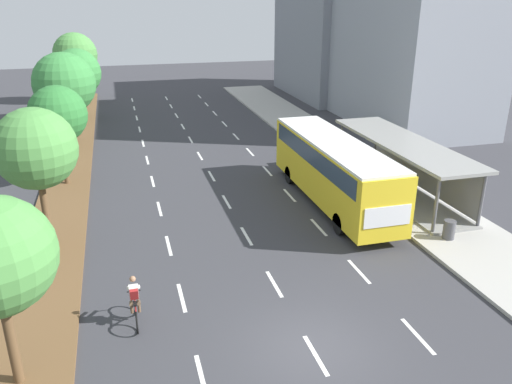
{
  "coord_description": "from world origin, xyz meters",
  "views": [
    {
      "loc": [
        -5.09,
        -11.98,
        10.23
      ],
      "look_at": [
        1.06,
        10.33,
        1.2
      ],
      "focal_mm": 35.77,
      "sensor_mm": 36.0,
      "label": 1
    }
  ],
  "objects_px": {
    "median_tree_second": "(35,149)",
    "trash_bin": "(449,230)",
    "bus_shelter": "(406,161)",
    "median_tree_farthest": "(75,55)",
    "median_tree_fourth": "(64,84)",
    "median_tree_fifth": "(77,73)",
    "bus": "(333,166)",
    "median_tree_third": "(58,115)",
    "cyclist": "(135,302)"
  },
  "relations": [
    {
      "from": "bus_shelter",
      "to": "bus",
      "type": "distance_m",
      "value": 4.29
    },
    {
      "from": "median_tree_farthest",
      "to": "trash_bin",
      "type": "xyz_separation_m",
      "value": [
        16.98,
        -36.77,
        -4.09
      ]
    },
    {
      "from": "median_tree_second",
      "to": "median_tree_fifth",
      "type": "height_order",
      "value": "median_tree_second"
    },
    {
      "from": "bus_shelter",
      "to": "cyclist",
      "type": "distance_m",
      "value": 16.79
    },
    {
      "from": "median_tree_second",
      "to": "median_tree_fifth",
      "type": "distance_m",
      "value": 24.77
    },
    {
      "from": "bus",
      "to": "median_tree_fourth",
      "type": "height_order",
      "value": "median_tree_fourth"
    },
    {
      "from": "median_tree_fourth",
      "to": "bus_shelter",
      "type": "bearing_deg",
      "value": -39.14
    },
    {
      "from": "median_tree_third",
      "to": "median_tree_fifth",
      "type": "bearing_deg",
      "value": 89.38
    },
    {
      "from": "bus_shelter",
      "to": "median_tree_farthest",
      "type": "distance_m",
      "value": 36.09
    },
    {
      "from": "median_tree_second",
      "to": "median_tree_farthest",
      "type": "distance_m",
      "value": 33.02
    },
    {
      "from": "median_tree_fifth",
      "to": "bus",
      "type": "bearing_deg",
      "value": -59.98
    },
    {
      "from": "bus_shelter",
      "to": "median_tree_farthest",
      "type": "bearing_deg",
      "value": 120.12
    },
    {
      "from": "median_tree_farthest",
      "to": "bus_shelter",
      "type": "bearing_deg",
      "value": -59.88
    },
    {
      "from": "median_tree_fifth",
      "to": "trash_bin",
      "type": "relative_size",
      "value": 6.97
    },
    {
      "from": "bus_shelter",
      "to": "bus",
      "type": "xyz_separation_m",
      "value": [
        -4.28,
        -0.18,
        0.2
      ]
    },
    {
      "from": "median_tree_fourth",
      "to": "median_tree_farthest",
      "type": "xyz_separation_m",
      "value": [
        -0.1,
        16.51,
        0.19
      ]
    },
    {
      "from": "median_tree_fourth",
      "to": "median_tree_fifth",
      "type": "xyz_separation_m",
      "value": [
        0.36,
        8.25,
        -0.42
      ]
    },
    {
      "from": "median_tree_fifth",
      "to": "trash_bin",
      "type": "height_order",
      "value": "median_tree_fifth"
    },
    {
      "from": "bus_shelter",
      "to": "median_tree_farthest",
      "type": "relative_size",
      "value": 1.65
    },
    {
      "from": "bus",
      "to": "trash_bin",
      "type": "height_order",
      "value": "bus"
    },
    {
      "from": "median_tree_third",
      "to": "trash_bin",
      "type": "bearing_deg",
      "value": -35.73
    },
    {
      "from": "bus_shelter",
      "to": "median_tree_fourth",
      "type": "bearing_deg",
      "value": 140.86
    },
    {
      "from": "median_tree_fifth",
      "to": "median_tree_second",
      "type": "bearing_deg",
      "value": -90.68
    },
    {
      "from": "median_tree_fourth",
      "to": "trash_bin",
      "type": "relative_size",
      "value": 7.62
    },
    {
      "from": "bus_shelter",
      "to": "median_tree_fourth",
      "type": "xyz_separation_m",
      "value": [
        -17.95,
        14.61,
        2.6
      ]
    },
    {
      "from": "bus",
      "to": "median_tree_fifth",
      "type": "height_order",
      "value": "median_tree_fifth"
    },
    {
      "from": "median_tree_fifth",
      "to": "cyclist",
      "type": "bearing_deg",
      "value": -84.6
    },
    {
      "from": "bus_shelter",
      "to": "median_tree_second",
      "type": "relative_size",
      "value": 1.82
    },
    {
      "from": "bus_shelter",
      "to": "trash_bin",
      "type": "height_order",
      "value": "bus_shelter"
    },
    {
      "from": "bus_shelter",
      "to": "median_tree_farthest",
      "type": "xyz_separation_m",
      "value": [
        -18.06,
        31.12,
        2.79
      ]
    },
    {
      "from": "bus",
      "to": "median_tree_second",
      "type": "height_order",
      "value": "median_tree_second"
    },
    {
      "from": "cyclist",
      "to": "median_tree_second",
      "type": "relative_size",
      "value": 0.3
    },
    {
      "from": "trash_bin",
      "to": "median_tree_third",
      "type": "bearing_deg",
      "value": 144.27
    },
    {
      "from": "bus",
      "to": "median_tree_fourth",
      "type": "relative_size",
      "value": 1.74
    },
    {
      "from": "bus",
      "to": "cyclist",
      "type": "relative_size",
      "value": 6.2
    },
    {
      "from": "median_tree_farthest",
      "to": "trash_bin",
      "type": "distance_m",
      "value": 40.71
    },
    {
      "from": "median_tree_third",
      "to": "median_tree_farthest",
      "type": "xyz_separation_m",
      "value": [
        -0.28,
        24.76,
        0.59
      ]
    },
    {
      "from": "median_tree_third",
      "to": "median_tree_second",
      "type": "bearing_deg",
      "value": -90.8
    },
    {
      "from": "median_tree_farthest",
      "to": "trash_bin",
      "type": "height_order",
      "value": "median_tree_farthest"
    },
    {
      "from": "cyclist",
      "to": "median_tree_fourth",
      "type": "distance_m",
      "value": 23.24
    },
    {
      "from": "median_tree_second",
      "to": "trash_bin",
      "type": "height_order",
      "value": "median_tree_second"
    },
    {
      "from": "cyclist",
      "to": "median_tree_fourth",
      "type": "bearing_deg",
      "value": 98.23
    },
    {
      "from": "bus",
      "to": "median_tree_fourth",
      "type": "xyz_separation_m",
      "value": [
        -13.67,
        14.79,
        2.4
      ]
    },
    {
      "from": "median_tree_third",
      "to": "median_tree_farthest",
      "type": "distance_m",
      "value": 24.77
    },
    {
      "from": "bus_shelter",
      "to": "trash_bin",
      "type": "relative_size",
      "value": 12.9
    },
    {
      "from": "median_tree_fourth",
      "to": "median_tree_farthest",
      "type": "distance_m",
      "value": 16.51
    },
    {
      "from": "median_tree_second",
      "to": "trash_bin",
      "type": "bearing_deg",
      "value": -12.59
    },
    {
      "from": "bus_shelter",
      "to": "median_tree_fourth",
      "type": "relative_size",
      "value": 1.69
    },
    {
      "from": "bus_shelter",
      "to": "trash_bin",
      "type": "xyz_separation_m",
      "value": [
        -1.08,
        -5.65,
        -1.29
      ]
    },
    {
      "from": "bus_shelter",
      "to": "median_tree_third",
      "type": "bearing_deg",
      "value": 160.32
    }
  ]
}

